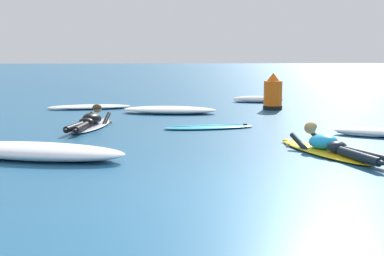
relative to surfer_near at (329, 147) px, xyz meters
The scene contains 9 objects.
ground_plane 7.62m from the surfer_near, 103.44° to the left, with size 120.00×120.00×0.00m, color #235B84.
surfer_near is the anchor object (origin of this frame).
surfer_far 5.55m from the surfer_near, 143.73° to the left, with size 0.98×2.58×0.53m.
drifting_surfboard 3.52m from the surfer_near, 119.82° to the left, with size 2.15×0.89×0.16m.
whitewater_front 8.81m from the surfer_near, 125.01° to the left, with size 2.58×1.10×0.13m.
whitewater_mid_left 6.47m from the surfer_near, 113.89° to the left, with size 2.74×1.31×0.21m.
whitewater_mid_right 8.87m from the surfer_near, 87.18° to the left, with size 1.80×0.90×0.23m.
whitewater_back 4.89m from the surfer_near, behind, with size 3.22×1.63×0.27m.
channel_marker_buoy 6.76m from the surfer_near, 85.85° to the left, with size 0.58×0.58×1.10m.
Camera 1 is at (-1.00, -5.65, 1.73)m, focal length 47.22 mm.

